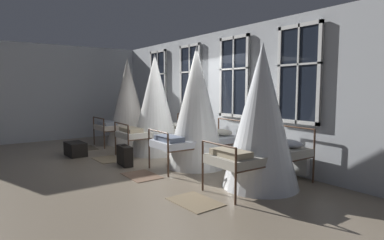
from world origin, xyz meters
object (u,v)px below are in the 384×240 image
cot_second (155,106)px  travel_trunk (75,149)px  cot_first (128,103)px  cot_fourth (261,118)px  suitcase_dark (125,155)px  cot_third (196,109)px

cot_second → travel_trunk: (-0.90, -1.83, -1.08)m
cot_first → cot_fourth: cot_first is taller
cot_first → travel_trunk: 2.36m
suitcase_dark → travel_trunk: 1.77m
travel_trunk → cot_fourth: bearing=22.9°
cot_first → cot_third: bearing=-91.5°
suitcase_dark → cot_fourth: bearing=29.8°
cot_third → cot_fourth: size_ratio=1.05×
cot_second → travel_trunk: 2.30m
suitcase_dark → cot_second: bearing=127.5°
cot_fourth → suitcase_dark: bearing=115.2°
cot_first → cot_third: (3.56, -0.01, 0.00)m
cot_first → travel_trunk: cot_first is taller
cot_third → suitcase_dark: bearing=143.5°
cot_first → cot_second: cot_first is taller
travel_trunk → cot_third: bearing=35.3°
suitcase_dark → cot_third: bearing=57.6°
cot_fourth → suitcase_dark: 3.26m
cot_second → suitcase_dark: bearing=-147.4°
cot_third → suitcase_dark: size_ratio=4.56×
cot_first → cot_second: bearing=-93.1°
cot_fourth → cot_third: bearing=91.4°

